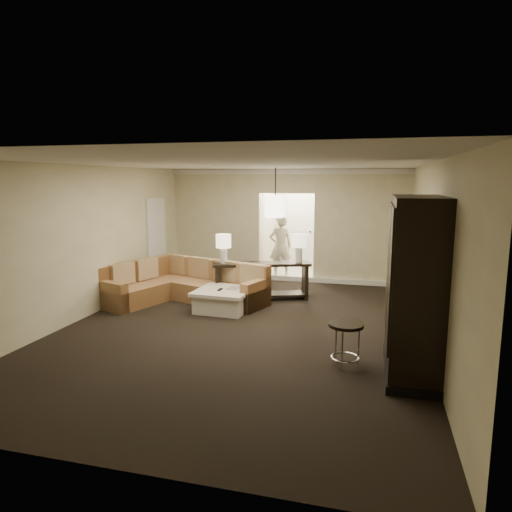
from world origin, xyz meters
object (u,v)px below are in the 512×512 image
(coffee_table, at_px, (224,300))
(armoire, at_px, (415,290))
(sectional_sofa, at_px, (183,285))
(console_table, at_px, (261,278))
(drink_table, at_px, (346,335))
(person, at_px, (281,243))

(coffee_table, relative_size, armoire, 0.47)
(sectional_sofa, xyz_separation_m, coffee_table, (1.07, -0.46, -0.12))
(console_table, relative_size, armoire, 0.91)
(sectional_sofa, height_order, drink_table, sectional_sofa)
(console_table, bearing_deg, armoire, -66.88)
(sectional_sofa, distance_m, coffee_table, 1.17)
(console_table, distance_m, armoire, 4.27)
(sectional_sofa, relative_size, drink_table, 5.67)
(sectional_sofa, height_order, person, person)
(sectional_sofa, distance_m, armoire, 5.17)
(sectional_sofa, relative_size, armoire, 1.45)
(coffee_table, distance_m, armoire, 4.07)
(coffee_table, relative_size, person, 0.60)
(sectional_sofa, distance_m, drink_table, 4.40)
(armoire, xyz_separation_m, drink_table, (-0.86, -0.00, -0.69))
(armoire, distance_m, person, 6.16)
(console_table, height_order, drink_table, console_table)
(armoire, bearing_deg, console_table, 132.08)
(sectional_sofa, relative_size, console_table, 1.60)
(console_table, height_order, person, person)
(person, bearing_deg, console_table, 67.03)
(drink_table, bearing_deg, sectional_sofa, 143.87)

